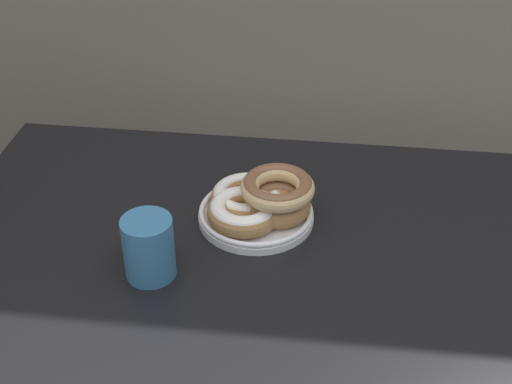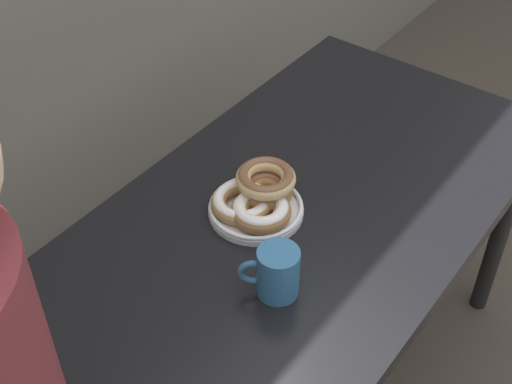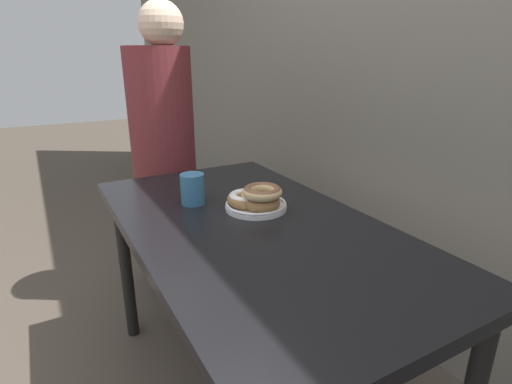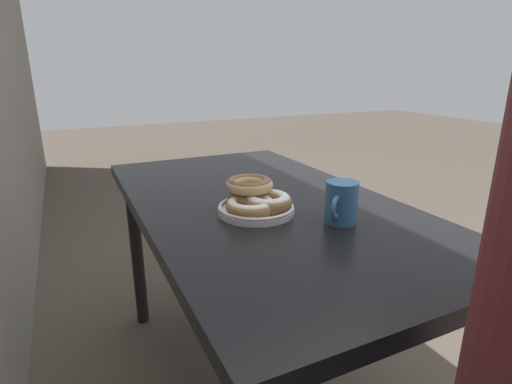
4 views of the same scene
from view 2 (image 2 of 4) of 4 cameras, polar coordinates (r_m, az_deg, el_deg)
The scene contains 3 objects.
dining_table at distance 1.63m, azimuth 3.97°, elevation -2.63°, with size 1.30×0.71×0.70m.
donut_plate at distance 1.52m, azimuth 0.15°, elevation -0.51°, with size 0.24×0.22×0.09m.
coffee_mug at distance 1.35m, azimuth 1.67°, elevation -6.40°, with size 0.09×0.11×0.11m.
Camera 2 is at (-1.00, -0.25, 1.76)m, focal length 50.00 mm.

